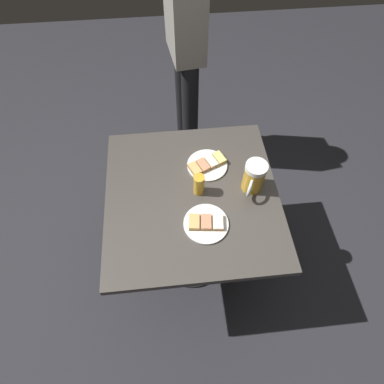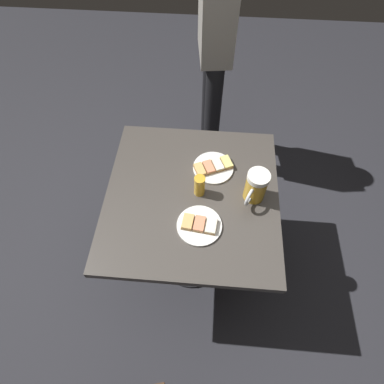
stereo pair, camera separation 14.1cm
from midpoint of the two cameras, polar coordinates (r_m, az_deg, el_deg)
ground_plane at (r=2.07m, az=-1.98°, el=-11.51°), size 6.00×6.00×0.00m
cafe_table at (r=1.55m, az=-2.60°, el=-3.49°), size 0.82×0.79×0.72m
plate_near at (r=1.34m, az=-0.42°, el=-5.98°), size 0.20×0.20×0.03m
plate_far at (r=1.51m, az=0.13°, el=4.89°), size 0.20×0.20×0.03m
beer_mug at (r=1.40m, az=8.46°, el=2.48°), size 0.14×0.10×0.16m
beer_glass_small at (r=1.39m, az=-1.61°, el=1.16°), size 0.05×0.05×0.11m
patron_standing at (r=2.00m, az=-3.43°, el=25.56°), size 0.34×0.22×1.53m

